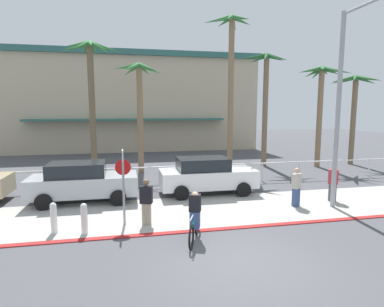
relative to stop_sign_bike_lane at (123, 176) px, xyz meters
name	(u,v)px	position (x,y,z in m)	size (l,w,h in m)	color
ground_plane	(177,179)	(2.88, 6.71, -1.68)	(80.00, 80.00, 0.00)	#4C4C51
sidewalk_strip	(201,211)	(2.88, 0.91, -1.67)	(44.00, 4.00, 0.02)	#ADAAA0
curb_paint	(215,229)	(2.88, -1.09, -1.66)	(44.00, 0.24, 0.03)	maroon
building_backdrop	(127,103)	(0.42, 23.38, 2.90)	(25.22, 10.77, 9.12)	#BCAD8E
rail_fence	(181,169)	(2.88, 5.21, -0.84)	(26.84, 0.08, 1.04)	white
stop_sign_bike_lane	(123,176)	(0.00, 0.00, 0.00)	(0.52, 0.56, 2.56)	gray
bollard_0	(84,218)	(-1.22, -0.60, -1.16)	(0.20, 0.20, 1.00)	white
bollard_2	(54,218)	(-2.17, -0.33, -1.16)	(0.20, 0.20, 1.00)	white
streetlight_curb	(343,99)	(8.17, 0.08, 2.60)	(0.24, 2.54, 7.50)	#9EA0A5
palm_tree_2	(91,74)	(-1.73, 8.97, 4.25)	(3.46, 3.18, 7.78)	brown
palm_tree_3	(139,92)	(1.02, 9.28, 3.26)	(2.93, 3.32, 6.69)	#846B4C
palm_tree_4	(231,64)	(6.76, 9.13, 5.04)	(3.16, 2.67, 9.72)	#846B4C
palm_tree_5	(266,86)	(9.52, 9.89, 3.80)	(3.36, 2.79, 7.63)	#756047
palm_tree_6	(322,89)	(12.92, 8.63, 3.56)	(3.00, 3.45, 6.73)	#846B4C
palm_tree_7	(355,95)	(15.89, 9.19, 3.21)	(3.56, 3.32, 6.27)	#756047
car_silver_1	(82,182)	(-1.71, 3.14, -0.81)	(4.40, 2.02, 1.69)	#B2B7BC
car_white_2	(207,175)	(3.75, 3.39, -0.81)	(4.40, 2.02, 1.69)	white
cyclist_teal_0	(195,217)	(2.06, -1.74, -0.98)	(0.71, 1.72, 1.50)	black
pedestrian_0	(296,189)	(6.77, 0.69, -0.95)	(0.48, 0.45, 1.58)	#384C7A
pedestrian_1	(146,204)	(0.74, -0.17, -0.95)	(0.46, 0.40, 1.58)	gray
pedestrian_2	(333,184)	(8.66, 1.03, -0.94)	(0.48, 0.45, 1.61)	#4C4C51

